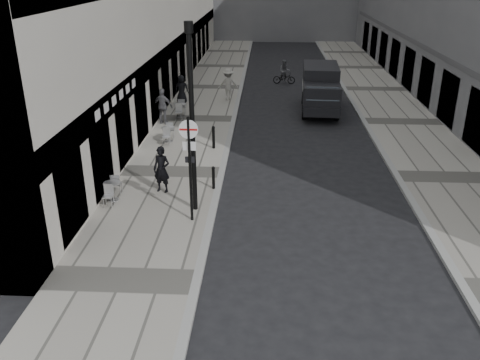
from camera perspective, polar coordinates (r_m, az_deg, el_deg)
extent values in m
plane|color=black|center=(11.71, -6.77, -19.27)|extent=(120.00, 120.00, 0.00)
cube|color=gray|center=(27.87, -4.85, 6.81)|extent=(4.00, 60.00, 0.12)
cube|color=gray|center=(28.55, 17.73, 6.19)|extent=(4.00, 60.00, 0.12)
imported|color=black|center=(18.62, -8.79, 1.17)|extent=(0.71, 0.56, 1.72)
cylinder|color=black|center=(16.04, -5.62, 1.08)|extent=(0.09, 0.09, 3.49)
cylinder|color=white|center=(15.59, -5.81, 5.68)|extent=(0.60, 0.05, 0.60)
cube|color=#B21414|center=(15.57, -5.82, 5.65)|extent=(0.55, 0.03, 0.06)
cube|color=white|center=(15.79, -5.71, 3.81)|extent=(0.42, 0.04, 0.28)
cylinder|color=black|center=(16.39, -5.38, 6.15)|extent=(0.16, 0.16, 5.96)
cylinder|color=black|center=(15.78, -5.80, 16.72)|extent=(0.28, 0.28, 0.35)
cylinder|color=black|center=(18.83, -3.00, 0.19)|extent=(0.11, 0.11, 0.82)
cylinder|color=black|center=(23.02, -2.99, 4.74)|extent=(0.13, 0.13, 0.97)
cylinder|color=black|center=(28.13, 7.27, 7.57)|extent=(0.32, 0.80, 0.78)
cylinder|color=black|center=(28.22, 10.80, 7.39)|extent=(0.32, 0.80, 0.78)
cylinder|color=black|center=(31.35, 7.22, 9.19)|extent=(0.32, 0.80, 0.78)
cylinder|color=black|center=(31.43, 10.40, 9.03)|extent=(0.32, 0.80, 0.78)
cube|color=black|center=(30.36, 8.99, 10.82)|extent=(2.15, 3.63, 1.96)
cube|color=black|center=(27.85, 9.15, 9.08)|extent=(2.05, 1.87, 1.37)
cube|color=#1E2328|center=(27.05, 9.27, 9.51)|extent=(1.73, 0.44, 0.72)
imported|color=black|center=(36.65, 4.98, 11.34)|extent=(1.58, 0.65, 0.81)
imported|color=slate|center=(36.56, 5.00, 12.10)|extent=(0.78, 0.63, 1.53)
imported|color=#5D5D62|center=(26.83, -8.66, 8.17)|extent=(1.16, 0.72, 1.85)
imported|color=#9F9C93|center=(31.43, -1.34, 10.70)|extent=(1.37, 0.96, 1.93)
imported|color=black|center=(30.94, -6.57, 10.10)|extent=(0.83, 0.56, 1.67)
cylinder|color=silver|center=(18.58, -14.01, -2.17)|extent=(0.39, 0.39, 0.03)
cylinder|color=silver|center=(18.45, -14.10, -1.27)|extent=(0.05, 0.05, 0.65)
cylinder|color=silver|center=(18.32, -14.20, -0.34)|extent=(0.62, 0.62, 0.03)
cylinder|color=silver|center=(24.25, -7.98, 4.34)|extent=(0.39, 0.39, 0.03)
cylinder|color=silver|center=(24.15, -8.03, 5.08)|extent=(0.05, 0.05, 0.66)
cylinder|color=silver|center=(24.05, -8.07, 5.83)|extent=(0.63, 0.63, 0.03)
cylinder|color=#A8A8AA|center=(28.14, -6.67, 7.06)|extent=(0.43, 0.43, 0.03)
cylinder|color=#A8A8AA|center=(28.05, -6.70, 7.76)|extent=(0.06, 0.06, 0.72)
cylinder|color=#A8A8AA|center=(27.96, -6.74, 8.47)|extent=(0.68, 0.68, 0.03)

